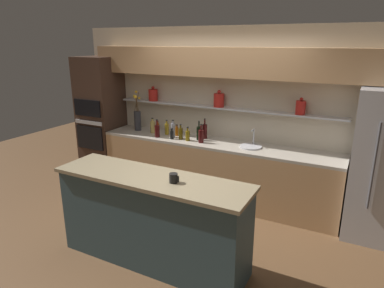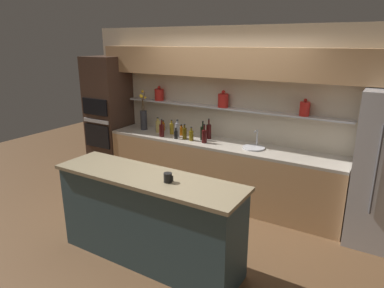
% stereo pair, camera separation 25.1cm
% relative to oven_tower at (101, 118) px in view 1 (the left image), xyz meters
% --- Properties ---
extents(ground_plane, '(12.00, 12.00, 0.00)m').
position_rel_oven_tower_xyz_m(ground_plane, '(2.27, -1.24, -1.06)').
color(ground_plane, brown).
extents(back_wall_unit, '(5.20, 0.44, 2.60)m').
position_rel_oven_tower_xyz_m(back_wall_unit, '(2.27, 0.29, 0.49)').
color(back_wall_unit, beige).
rests_on(back_wall_unit, ground_plane).
extents(back_counter_unit, '(3.72, 0.62, 0.92)m').
position_rel_oven_tower_xyz_m(back_counter_unit, '(2.21, 0.00, -0.60)').
color(back_counter_unit, tan).
rests_on(back_counter_unit, ground_plane).
extents(island_counter, '(2.19, 0.61, 1.02)m').
position_rel_oven_tower_xyz_m(island_counter, '(2.27, -1.78, -0.55)').
color(island_counter, '#334C56').
rests_on(island_counter, ground_plane).
extents(oven_tower, '(0.67, 0.64, 2.13)m').
position_rel_oven_tower_xyz_m(oven_tower, '(0.00, 0.00, 0.00)').
color(oven_tower, '#3D281E').
rests_on(oven_tower, ground_plane).
extents(flower_vase, '(0.14, 0.16, 0.67)m').
position_rel_oven_tower_xyz_m(flower_vase, '(0.76, 0.05, 0.06)').
color(flower_vase, '#2D2D33').
rests_on(flower_vase, back_counter_unit).
extents(sink_fixture, '(0.32, 0.32, 0.25)m').
position_rel_oven_tower_xyz_m(sink_fixture, '(2.77, 0.01, -0.12)').
color(sink_fixture, '#B7B7BC').
rests_on(sink_fixture, back_counter_unit).
extents(bottle_oil_0, '(0.07, 0.07, 0.21)m').
position_rel_oven_tower_xyz_m(bottle_oil_0, '(1.81, -0.11, -0.06)').
color(bottle_oil_0, brown).
rests_on(bottle_oil_0, back_counter_unit).
extents(bottle_sauce_1, '(0.05, 0.05, 0.17)m').
position_rel_oven_tower_xyz_m(bottle_sauce_1, '(1.08, 0.17, -0.07)').
color(bottle_sauce_1, '#9E4C0A').
rests_on(bottle_sauce_1, back_counter_unit).
extents(bottle_oil_2, '(0.07, 0.07, 0.24)m').
position_rel_oven_tower_xyz_m(bottle_oil_2, '(1.68, -0.10, -0.05)').
color(bottle_oil_2, '#47380A').
rests_on(bottle_oil_2, back_counter_unit).
extents(bottle_wine_3, '(0.08, 0.08, 0.29)m').
position_rel_oven_tower_xyz_m(bottle_wine_3, '(2.04, -0.11, -0.04)').
color(bottle_wine_3, '#380C0C').
rests_on(bottle_wine_3, back_counter_unit).
extents(bottle_sauce_4, '(0.06, 0.06, 0.17)m').
position_rel_oven_tower_xyz_m(bottle_sauce_4, '(1.55, -0.15, -0.07)').
color(bottle_sauce_4, black).
rests_on(bottle_sauce_4, back_counter_unit).
extents(bottle_wine_5, '(0.08, 0.08, 0.29)m').
position_rel_oven_tower_xyz_m(bottle_wine_5, '(1.29, -0.16, -0.04)').
color(bottle_wine_5, '#380C0C').
rests_on(bottle_wine_5, back_counter_unit).
extents(bottle_wine_6, '(0.08, 0.08, 0.32)m').
position_rel_oven_tower_xyz_m(bottle_wine_6, '(1.99, 0.12, -0.03)').
color(bottle_wine_6, '#380C0C').
rests_on(bottle_wine_6, back_counter_unit).
extents(bottle_sauce_7, '(0.05, 0.05, 0.18)m').
position_rel_oven_tower_xyz_m(bottle_sauce_7, '(1.52, 0.06, -0.07)').
color(bottle_sauce_7, '#9E4C0A').
rests_on(bottle_sauce_7, back_counter_unit).
extents(bottle_spirit_8, '(0.06, 0.06, 0.28)m').
position_rel_oven_tower_xyz_m(bottle_spirit_8, '(1.52, -0.06, -0.02)').
color(bottle_spirit_8, gray).
rests_on(bottle_spirit_8, back_counter_unit).
extents(bottle_oil_9, '(0.07, 0.07, 0.24)m').
position_rel_oven_tower_xyz_m(bottle_oil_9, '(1.34, 0.05, -0.05)').
color(bottle_oil_9, olive).
rests_on(bottle_oil_9, back_counter_unit).
extents(bottle_wine_10, '(0.07, 0.07, 0.30)m').
position_rel_oven_tower_xyz_m(bottle_wine_10, '(1.94, 0.01, -0.03)').
color(bottle_wine_10, black).
rests_on(bottle_wine_10, back_counter_unit).
extents(bottle_spirit_11, '(0.08, 0.08, 0.25)m').
position_rel_oven_tower_xyz_m(bottle_spirit_11, '(1.08, 0.03, -0.04)').
color(bottle_spirit_11, tan).
rests_on(bottle_spirit_11, back_counter_unit).
extents(coffee_mug, '(0.11, 0.09, 0.10)m').
position_rel_oven_tower_xyz_m(coffee_mug, '(2.56, -1.81, 0.00)').
color(coffee_mug, black).
rests_on(coffee_mug, island_counter).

